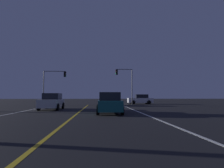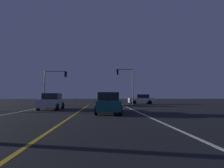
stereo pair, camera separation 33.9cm
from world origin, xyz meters
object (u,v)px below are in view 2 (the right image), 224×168
car_ahead_far (106,100)px  car_oncoming (52,102)px  traffic_light_near_left (56,80)px  car_lead_same_lane (108,103)px  car_crossing_side (141,99)px  traffic_light_near_right (125,78)px

car_ahead_far → car_oncoming: 9.89m
traffic_light_near_left → car_ahead_far: bearing=-17.9°
car_ahead_far → car_lead_same_lane: bearing=179.5°
car_crossing_side → traffic_light_near_right: (-3.10, -2.05, 3.49)m
car_lead_same_lane → traffic_light_near_left: bearing=27.4°
traffic_light_near_right → traffic_light_near_left: (-11.29, 0.00, -0.24)m
car_ahead_far → traffic_light_near_right: size_ratio=0.73×
car_lead_same_lane → traffic_light_near_left: 17.66m
car_oncoming → car_crossing_side: (12.16, 12.62, 0.00)m
traffic_light_near_left → car_oncoming: bearing=-78.1°
car_oncoming → traffic_light_near_left: size_ratio=0.79×
car_ahead_far → traffic_light_near_right: (3.20, 2.61, 3.49)m
car_ahead_far → traffic_light_near_right: traffic_light_near_right is taller
car_crossing_side → traffic_light_near_right: traffic_light_near_right is taller
car_lead_same_lane → traffic_light_near_right: traffic_light_near_right is taller
car_lead_same_lane → car_oncoming: size_ratio=1.00×
car_lead_same_lane → car_crossing_side: (6.41, 17.46, 0.00)m
car_oncoming → traffic_light_near_left: traffic_light_near_left is taller
car_ahead_far → traffic_light_near_left: traffic_light_near_left is taller
car_lead_same_lane → car_oncoming: 7.51m
car_lead_same_lane → car_crossing_side: bearing=-20.2°
car_ahead_far → traffic_light_near_right: 5.41m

